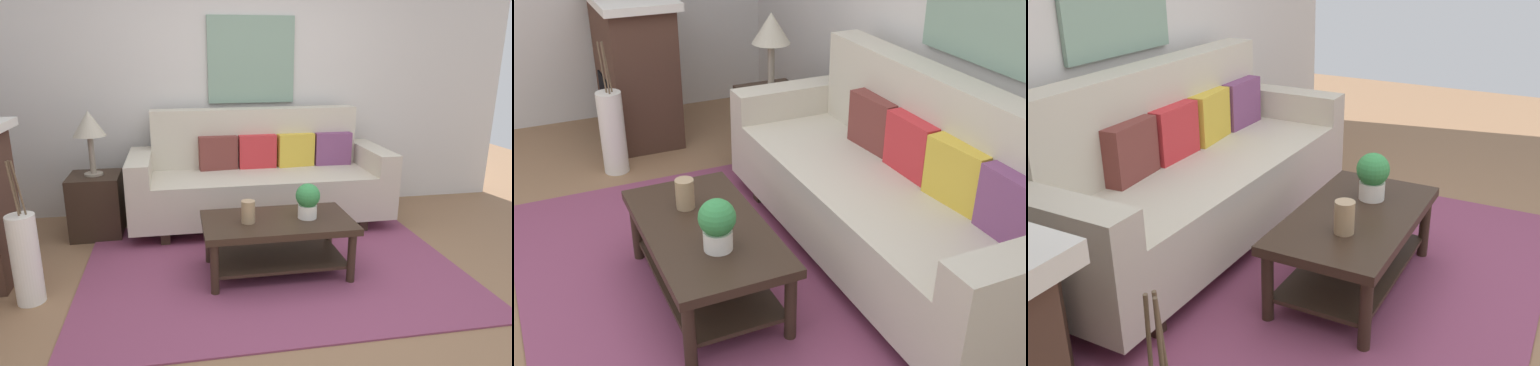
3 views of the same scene
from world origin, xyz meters
The scene contains 14 objects.
ground_plane centered at (0.00, 0.00, 0.00)m, with size 9.75×9.75×0.00m, color #8C6647.
wall_back centered at (0.00, 2.03, 1.35)m, with size 5.75×0.10×2.70m, color silver.
area_rug centered at (0.00, 0.50, 0.01)m, with size 2.84×2.02×0.01m, color #843D5B.
couch centered at (0.09, 1.50, 0.43)m, with size 2.40×0.84×1.08m.
throw_pillow_maroon centered at (-0.29, 1.62, 0.68)m, with size 0.36×0.12×0.32m, color brown.
throw_pillow_crimson centered at (0.09, 1.62, 0.68)m, with size 0.36×0.12×0.32m, color red.
throw_pillow_mustard centered at (0.47, 1.62, 0.68)m, with size 0.36×0.12×0.32m, color gold.
throw_pillow_plum centered at (0.85, 1.62, 0.68)m, with size 0.36×0.12×0.32m, color #7A4270.
coffee_table centered at (0.02, 0.43, 0.31)m, with size 1.10×0.60×0.43m.
tabletop_vase centered at (-0.20, 0.40, 0.51)m, with size 0.10×0.10×0.16m, color tan.
potted_plant_tabletop centered at (0.25, 0.42, 0.57)m, with size 0.18×0.18×0.26m.
floor_vase_branch_a centered at (-1.67, 0.31, 0.80)m, with size 0.01×0.01×0.36m, color brown.
floor_vase_branch_b centered at (-1.70, 0.32, 0.80)m, with size 0.01×0.01×0.36m, color brown.
floor_vase_branch_c centered at (-1.70, 0.29, 0.80)m, with size 0.01×0.01×0.36m, color brown.
Camera 3 is at (-2.62, -0.53, 1.76)m, focal length 41.94 mm.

